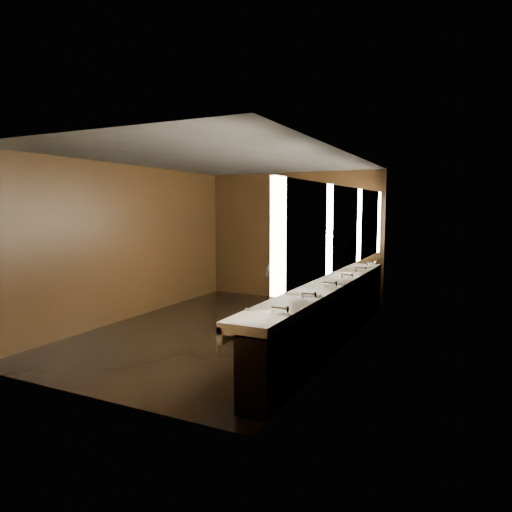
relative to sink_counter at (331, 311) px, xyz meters
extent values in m
plane|color=black|center=(-1.79, 0.00, -0.50)|extent=(6.00, 6.00, 0.00)
cube|color=#2D2D2B|center=(-1.79, 0.00, 2.30)|extent=(4.00, 6.00, 0.02)
cube|color=black|center=(-1.79, 3.00, 0.90)|extent=(4.00, 0.02, 2.80)
cube|color=black|center=(-1.79, -3.00, 0.90)|extent=(4.00, 0.02, 2.80)
cube|color=black|center=(-3.79, 0.00, 0.90)|extent=(0.02, 6.00, 2.80)
cube|color=black|center=(0.21, 0.00, 0.90)|extent=(0.02, 6.00, 2.80)
cube|color=black|center=(0.03, 0.00, -0.09)|extent=(0.36, 5.40, 0.81)
cube|color=white|center=(-0.07, 0.00, 0.35)|extent=(0.55, 5.40, 0.12)
cube|color=white|center=(-0.31, 0.00, 0.27)|extent=(0.06, 5.40, 0.18)
cylinder|color=silver|center=(0.12, -2.20, 0.49)|extent=(0.18, 0.04, 0.04)
cylinder|color=silver|center=(0.12, -1.32, 0.49)|extent=(0.18, 0.04, 0.04)
cylinder|color=silver|center=(0.12, -0.44, 0.49)|extent=(0.18, 0.04, 0.04)
cylinder|color=silver|center=(0.12, 0.44, 0.49)|extent=(0.18, 0.04, 0.04)
cylinder|color=silver|center=(0.12, 1.32, 0.49)|extent=(0.18, 0.04, 0.04)
cylinder|color=silver|center=(0.12, 2.20, 0.49)|extent=(0.18, 0.04, 0.04)
cube|color=white|center=(0.18, -2.40, 1.25)|extent=(0.06, 0.22, 1.15)
cube|color=white|center=(0.19, -1.60, 1.25)|extent=(0.03, 1.32, 1.15)
cube|color=white|center=(0.18, -0.80, 1.25)|extent=(0.06, 0.23, 1.15)
cube|color=white|center=(0.19, 0.00, 1.25)|extent=(0.03, 1.32, 1.15)
cube|color=white|center=(0.18, 0.80, 1.25)|extent=(0.06, 0.23, 1.15)
cube|color=white|center=(0.19, 1.60, 1.25)|extent=(0.03, 1.32, 1.15)
cube|color=white|center=(0.18, 2.40, 1.25)|extent=(0.06, 0.22, 1.15)
imported|color=#83BCC3|center=(-0.72, -0.21, 0.38)|extent=(0.54, 0.71, 1.76)
cylinder|color=black|center=(-0.22, -0.58, -0.22)|extent=(0.38, 0.38, 0.56)
camera|label=1|loc=(1.92, -6.44, 1.52)|focal=32.00mm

